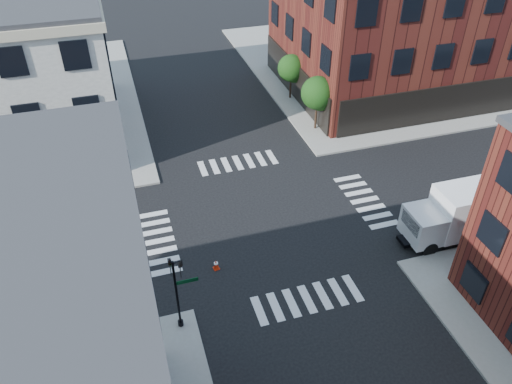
% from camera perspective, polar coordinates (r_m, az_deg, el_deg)
% --- Properties ---
extents(ground, '(120.00, 120.00, 0.00)m').
position_cam_1_polar(ground, '(32.22, 1.23, -3.17)').
color(ground, black).
rests_on(ground, ground).
extents(sidewalk_ne, '(30.00, 30.00, 0.15)m').
position_cam_1_polar(sidewalk_ne, '(56.89, 15.32, 14.18)').
color(sidewalk_ne, gray).
rests_on(sidewalk_ne, ground).
extents(building_ne, '(25.00, 16.00, 12.00)m').
position_cam_1_polar(building_ne, '(50.79, 18.81, 18.07)').
color(building_ne, '#3E120F').
rests_on(building_ne, ground).
extents(tree_near, '(2.69, 2.69, 4.49)m').
position_cam_1_polar(tree_near, '(40.78, 7.14, 10.98)').
color(tree_near, black).
rests_on(tree_near, ground).
extents(tree_far, '(2.43, 2.43, 4.07)m').
position_cam_1_polar(tree_far, '(45.93, 4.13, 13.80)').
color(tree_far, black).
rests_on(tree_far, ground).
extents(signal_pole, '(1.29, 1.24, 4.60)m').
position_cam_1_polar(signal_pole, '(24.46, -9.01, -10.54)').
color(signal_pole, black).
rests_on(signal_pole, ground).
extents(box_truck, '(7.78, 2.49, 3.50)m').
position_cam_1_polar(box_truck, '(32.56, 23.08, -2.06)').
color(box_truck, white).
rests_on(box_truck, ground).
extents(traffic_cone, '(0.40, 0.40, 0.63)m').
position_cam_1_polar(traffic_cone, '(28.85, -4.59, -8.28)').
color(traffic_cone, red).
rests_on(traffic_cone, ground).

